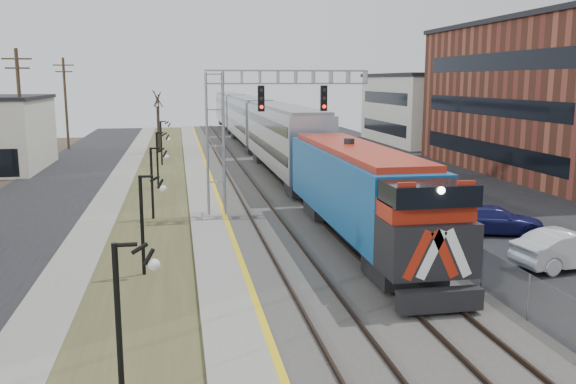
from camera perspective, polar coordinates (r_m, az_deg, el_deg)
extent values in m
cube|color=black|center=(42.29, -22.34, -0.67)|extent=(7.00, 120.00, 0.04)
cube|color=gray|center=(41.56, -16.27, -0.46)|extent=(2.00, 120.00, 0.08)
cube|color=#414524|center=(41.35, -12.14, -0.34)|extent=(4.00, 120.00, 0.06)
cube|color=gray|center=(41.33, -7.99, -0.08)|extent=(2.00, 120.00, 0.24)
cube|color=#595651|center=(41.82, -1.13, 0.11)|extent=(8.00, 120.00, 0.20)
cube|color=black|center=(45.28, 14.04, 0.49)|extent=(16.00, 120.00, 0.04)
cube|color=gold|center=(41.35, -6.77, 0.12)|extent=(0.24, 120.00, 0.01)
cube|color=#2D2119|center=(41.45, -4.88, 0.23)|extent=(0.08, 120.00, 0.15)
cube|color=#2D2119|center=(41.61, -2.83, 0.29)|extent=(0.08, 120.00, 0.15)
cube|color=#2D2119|center=(41.91, -0.12, 0.38)|extent=(0.08, 120.00, 0.15)
cube|color=#2D2119|center=(42.20, 1.89, 0.44)|extent=(0.08, 120.00, 0.15)
cube|color=#125497|center=(27.64, 6.80, -0.30)|extent=(3.00, 17.00, 4.25)
cube|color=black|center=(20.23, 13.99, -9.78)|extent=(2.80, 0.50, 0.70)
cube|color=#9A9DA4|center=(47.16, -0.43, 4.86)|extent=(3.00, 22.00, 5.33)
cube|color=#9A9DA4|center=(69.66, -3.66, 6.63)|extent=(3.00, 22.00, 5.33)
cube|color=#9A9DA4|center=(92.31, -5.32, 7.53)|extent=(3.00, 22.00, 5.33)
cube|color=gray|center=(33.87, -6.80, 4.28)|extent=(1.00, 1.00, 8.00)
cube|color=gray|center=(34.16, -0.11, 10.70)|extent=(9.00, 0.80, 0.80)
cube|color=black|center=(33.50, -2.53, 8.73)|extent=(0.35, 0.25, 1.40)
cube|color=black|center=(34.15, 3.37, 8.76)|extent=(0.35, 0.25, 1.40)
cylinder|color=black|center=(14.79, -15.56, -12.13)|extent=(0.14, 0.14, 4.00)
cylinder|color=black|center=(24.32, -13.49, -3.14)|extent=(0.14, 0.14, 4.00)
cylinder|color=black|center=(34.12, -12.61, 0.75)|extent=(0.14, 0.14, 4.00)
cylinder|color=black|center=(44.00, -12.12, 2.90)|extent=(0.14, 0.14, 4.00)
cylinder|color=black|center=(55.92, -11.77, 4.47)|extent=(0.14, 0.14, 4.00)
cylinder|color=#4C3823|center=(52.09, -23.72, 6.70)|extent=(0.28, 0.28, 10.00)
cylinder|color=#4C3823|center=(71.68, -20.07, 7.73)|extent=(0.28, 0.28, 10.00)
cube|color=gray|center=(42.56, 4.46, 1.22)|extent=(0.04, 120.00, 1.60)
cube|color=beige|center=(77.84, 14.57, 7.45)|extent=(16.00, 18.00, 8.00)
cylinder|color=#382D23|center=(65.85, -12.02, 5.72)|extent=(0.30, 0.30, 4.90)
imported|color=white|center=(27.39, 24.85, -4.93)|extent=(4.94, 2.29, 1.57)
imported|color=navy|center=(32.06, 18.81, -2.56)|extent=(5.09, 3.19, 1.38)
imported|color=gray|center=(34.50, 13.07, -1.34)|extent=(4.33, 2.14, 1.42)
imported|color=#0E4729|center=(52.74, 4.94, 2.84)|extent=(4.25, 2.39, 1.33)
imported|color=black|center=(52.55, 6.85, 2.89)|extent=(5.64, 3.34, 1.53)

